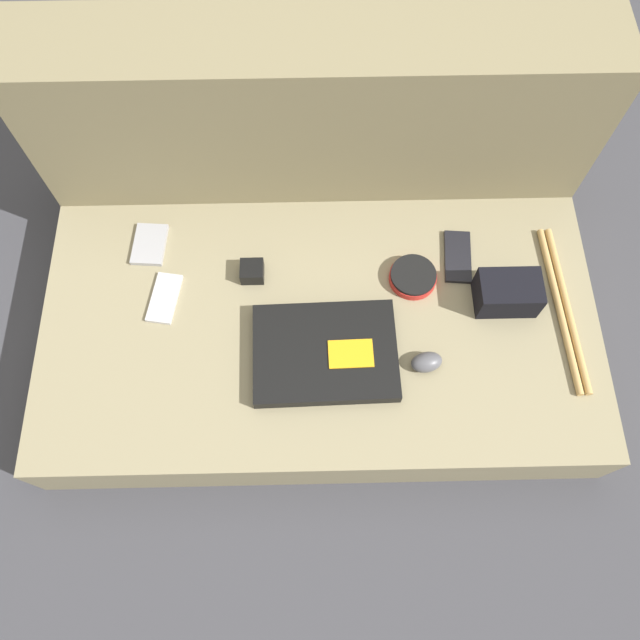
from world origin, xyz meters
name	(u,v)px	position (x,y,z in m)	size (l,w,h in m)	color
ground_plane	(320,350)	(0.00, 0.00, 0.00)	(8.00, 8.00, 0.00)	#38383D
couch_seat	(320,337)	(0.00, 0.00, 0.08)	(1.18, 0.61, 0.15)	#847A5B
couch_backrest	(316,134)	(0.00, 0.41, 0.26)	(1.18, 0.20, 0.53)	#756B4C
laptop	(325,353)	(0.01, -0.07, 0.17)	(0.30, 0.22, 0.03)	black
computer_mouse	(427,362)	(0.21, -0.10, 0.17)	(0.07, 0.05, 0.04)	#4C4C51
speaker_puck	(413,277)	(0.20, 0.10, 0.16)	(0.10, 0.10, 0.03)	red
phone_silver	(150,244)	(-0.37, 0.20, 0.16)	(0.08, 0.11, 0.01)	#99999E
phone_black	(458,257)	(0.31, 0.15, 0.16)	(0.07, 0.13, 0.01)	black
phone_small	(164,298)	(-0.33, 0.06, 0.16)	(0.07, 0.12, 0.01)	#B7B7BC
camera_pouch	(508,293)	(0.39, 0.05, 0.19)	(0.13, 0.08, 0.07)	black
charger_brick	(252,271)	(-0.14, 0.12, 0.17)	(0.05, 0.05, 0.03)	black
drumstick_pair	(563,308)	(0.52, 0.02, 0.16)	(0.05, 0.38, 0.01)	tan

